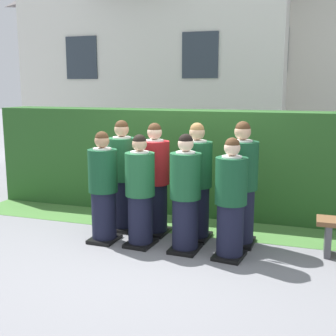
{
  "coord_description": "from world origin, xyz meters",
  "views": [
    {
      "loc": [
        1.85,
        -5.32,
        2.14
      ],
      "look_at": [
        0.0,
        0.26,
        1.05
      ],
      "focal_mm": 47.16,
      "sensor_mm": 36.0,
      "label": 1
    }
  ],
  "objects_px": {
    "student_front_row_1": "(140,194)",
    "student_in_red_blazer": "(155,182)",
    "student_front_row_3": "(231,202)",
    "student_rear_row_3": "(241,187)",
    "student_front_row_2": "(185,196)",
    "student_rear_row_2": "(196,185)",
    "student_rear_row_0": "(123,178)",
    "student_front_row_0": "(103,190)"
  },
  "relations": [
    {
      "from": "student_rear_row_3",
      "to": "student_rear_row_0",
      "type": "bearing_deg",
      "value": 176.78
    },
    {
      "from": "student_rear_row_2",
      "to": "student_front_row_3",
      "type": "bearing_deg",
      "value": -43.66
    },
    {
      "from": "student_front_row_0",
      "to": "student_front_row_2",
      "type": "height_order",
      "value": "student_front_row_2"
    },
    {
      "from": "student_front_row_3",
      "to": "student_in_red_blazer",
      "type": "distance_m",
      "value": 1.36
    },
    {
      "from": "student_front_row_2",
      "to": "student_rear_row_0",
      "type": "distance_m",
      "value": 1.29
    },
    {
      "from": "student_front_row_2",
      "to": "student_in_red_blazer",
      "type": "bearing_deg",
      "value": 138.66
    },
    {
      "from": "student_rear_row_0",
      "to": "student_rear_row_3",
      "type": "distance_m",
      "value": 1.79
    },
    {
      "from": "student_front_row_0",
      "to": "student_rear_row_0",
      "type": "height_order",
      "value": "student_rear_row_0"
    },
    {
      "from": "student_front_row_1",
      "to": "student_front_row_2",
      "type": "height_order",
      "value": "student_front_row_2"
    },
    {
      "from": "student_rear_row_0",
      "to": "student_in_red_blazer",
      "type": "bearing_deg",
      "value": -4.36
    },
    {
      "from": "student_front_row_0",
      "to": "student_front_row_2",
      "type": "xyz_separation_m",
      "value": [
        1.18,
        -0.01,
        0.0
      ]
    },
    {
      "from": "student_front_row_2",
      "to": "student_rear_row_2",
      "type": "bearing_deg",
      "value": 88.4
    },
    {
      "from": "student_in_red_blazer",
      "to": "student_rear_row_3",
      "type": "xyz_separation_m",
      "value": [
        1.26,
        -0.06,
        0.03
      ]
    },
    {
      "from": "student_front_row_2",
      "to": "student_front_row_3",
      "type": "height_order",
      "value": "student_front_row_2"
    },
    {
      "from": "student_front_row_3",
      "to": "student_rear_row_3",
      "type": "bearing_deg",
      "value": 85.76
    },
    {
      "from": "student_front_row_0",
      "to": "student_front_row_3",
      "type": "distance_m",
      "value": 1.78
    },
    {
      "from": "student_front_row_3",
      "to": "student_rear_row_2",
      "type": "bearing_deg",
      "value": 136.34
    },
    {
      "from": "student_rear_row_2",
      "to": "student_front_row_1",
      "type": "bearing_deg",
      "value": -142.35
    },
    {
      "from": "student_front_row_2",
      "to": "student_rear_row_3",
      "type": "xyz_separation_m",
      "value": [
        0.64,
        0.48,
        0.07
      ]
    },
    {
      "from": "student_front_row_2",
      "to": "student_front_row_1",
      "type": "bearing_deg",
      "value": 179.15
    },
    {
      "from": "student_front_row_0",
      "to": "student_front_row_1",
      "type": "distance_m",
      "value": 0.55
    },
    {
      "from": "student_front_row_1",
      "to": "student_rear_row_3",
      "type": "bearing_deg",
      "value": 20.39
    },
    {
      "from": "student_front_row_1",
      "to": "student_rear_row_2",
      "type": "distance_m",
      "value": 0.82
    },
    {
      "from": "student_front_row_3",
      "to": "student_front_row_1",
      "type": "bearing_deg",
      "value": 177.19
    },
    {
      "from": "student_rear_row_3",
      "to": "student_in_red_blazer",
      "type": "bearing_deg",
      "value": 177.26
    },
    {
      "from": "student_in_red_blazer",
      "to": "student_rear_row_3",
      "type": "height_order",
      "value": "student_rear_row_3"
    },
    {
      "from": "student_front_row_2",
      "to": "student_rear_row_3",
      "type": "relative_size",
      "value": 0.92
    },
    {
      "from": "student_front_row_2",
      "to": "student_rear_row_0",
      "type": "height_order",
      "value": "student_rear_row_0"
    },
    {
      "from": "student_front_row_0",
      "to": "student_front_row_1",
      "type": "relative_size",
      "value": 1.01
    },
    {
      "from": "student_in_red_blazer",
      "to": "student_rear_row_2",
      "type": "bearing_deg",
      "value": -3.09
    },
    {
      "from": "student_front_row_1",
      "to": "student_in_red_blazer",
      "type": "height_order",
      "value": "student_in_red_blazer"
    },
    {
      "from": "student_front_row_1",
      "to": "student_rear_row_2",
      "type": "height_order",
      "value": "student_rear_row_2"
    },
    {
      "from": "student_rear_row_2",
      "to": "student_rear_row_3",
      "type": "bearing_deg",
      "value": -2.38
    },
    {
      "from": "student_front_row_0",
      "to": "student_rear_row_0",
      "type": "bearing_deg",
      "value": 86.61
    },
    {
      "from": "student_front_row_0",
      "to": "student_in_red_blazer",
      "type": "distance_m",
      "value": 0.78
    },
    {
      "from": "student_front_row_1",
      "to": "student_rear_row_3",
      "type": "xyz_separation_m",
      "value": [
        1.28,
        0.47,
        0.08
      ]
    },
    {
      "from": "student_in_red_blazer",
      "to": "student_front_row_1",
      "type": "bearing_deg",
      "value": -91.71
    },
    {
      "from": "student_front_row_2",
      "to": "student_rear_row_0",
      "type": "xyz_separation_m",
      "value": [
        -1.15,
        0.58,
        0.05
      ]
    },
    {
      "from": "student_front_row_3",
      "to": "student_rear_row_3",
      "type": "height_order",
      "value": "student_rear_row_3"
    },
    {
      "from": "student_front_row_2",
      "to": "student_rear_row_2",
      "type": "distance_m",
      "value": 0.51
    },
    {
      "from": "student_front_row_0",
      "to": "student_rear_row_2",
      "type": "bearing_deg",
      "value": 22.62
    },
    {
      "from": "student_in_red_blazer",
      "to": "student_rear_row_2",
      "type": "relative_size",
      "value": 0.99
    }
  ]
}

